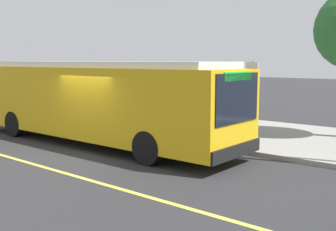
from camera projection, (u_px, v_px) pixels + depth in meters
The scene contains 8 objects.
ground_plane at pixel (93, 152), 13.61m from camera, with size 120.00×120.00×0.00m, color #2B2B2D.
sidewalk_curb at pixel (199, 127), 18.16m from camera, with size 44.00×6.40×0.15m, color gray.
lane_stripe_center at pixel (34, 164), 11.93m from camera, with size 36.00×0.14×0.01m, color #E0D64C.
transit_bus_main at pixel (95, 99), 14.81m from camera, with size 11.76×2.66×2.95m.
bus_shelter at pixel (208, 86), 17.40m from camera, with size 2.90×1.60×2.48m.
waiting_bench at pixel (209, 117), 17.41m from camera, with size 1.60×0.48×0.95m.
route_sign_post at pixel (252, 91), 13.93m from camera, with size 0.44×0.08×2.80m.
pedestrian_commuter at pixel (186, 109), 15.89m from camera, with size 0.24×0.40×1.69m.
Camera 1 is at (10.45, -8.64, 2.98)m, focal length 44.08 mm.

